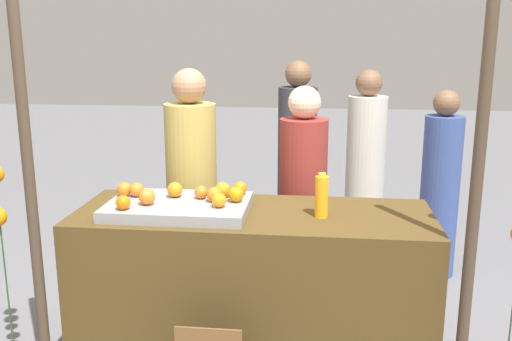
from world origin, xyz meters
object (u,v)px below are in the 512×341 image
object	(u,v)px
orange_0	(175,190)
vendor_left	(192,203)
stall_counter	(253,290)
orange_1	(223,190)
juice_bottle	(322,196)
vendor_right	(302,212)

from	to	relation	value
orange_0	vendor_left	size ratio (longest dim) A/B	0.05
stall_counter	orange_1	xyz separation A→B (m)	(-0.18, 0.05, 0.57)
juice_bottle	vendor_left	xyz separation A→B (m)	(-0.86, 0.66, -0.26)
stall_counter	orange_0	xyz separation A→B (m)	(-0.45, 0.04, 0.57)
orange_1	vendor_right	distance (m)	0.80
orange_0	orange_1	world-z (taller)	orange_1
juice_bottle	orange_1	bearing A→B (deg)	169.92
stall_counter	orange_0	bearing A→B (deg)	175.15
orange_0	orange_1	xyz separation A→B (m)	(0.27, 0.02, 0.00)
stall_counter	orange_0	world-z (taller)	orange_0
orange_1	juice_bottle	xyz separation A→B (m)	(0.55, -0.10, 0.01)
orange_0	juice_bottle	xyz separation A→B (m)	(0.82, -0.08, 0.01)
juice_bottle	vendor_left	distance (m)	1.11
stall_counter	vendor_right	distance (m)	0.75
orange_1	juice_bottle	bearing A→B (deg)	-10.08
stall_counter	orange_0	distance (m)	0.72
orange_0	vendor_left	distance (m)	0.63
stall_counter	vendor_right	xyz separation A→B (m)	(0.25, 0.66, 0.27)
orange_0	juice_bottle	size ratio (longest dim) A/B	0.36
stall_counter	vendor_left	size ratio (longest dim) A/B	1.18
stall_counter	vendor_left	world-z (taller)	vendor_left
stall_counter	vendor_left	bearing A→B (deg)	128.38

